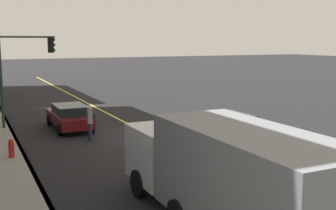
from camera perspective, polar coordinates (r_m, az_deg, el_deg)
name	(u,v)px	position (r m, az deg, el deg)	size (l,w,h in m)	color
ground	(150,136)	(22.50, -2.42, -4.16)	(200.00, 200.00, 0.00)	black
curb_edge	(20,148)	(20.87, -19.47, -5.48)	(80.00, 0.16, 0.15)	slate
lane_stripe_center	(150,135)	(22.49, -2.42, -4.14)	(80.00, 0.16, 0.01)	#D8CC4C
car_maroon	(70,116)	(24.61, -13.21, -1.49)	(4.67, 1.98, 1.42)	#591116
car_red	(230,129)	(20.55, 8.48, -3.26)	(4.00, 2.01, 1.52)	red
truck_gray	(227,174)	(11.17, 7.99, -9.31)	(8.47, 2.57, 2.93)	silver
pedestrian_with_backpack	(90,120)	(21.61, -10.51, -2.05)	(0.43, 0.39, 1.75)	#262D4C
traffic_light_mast	(22,63)	(25.16, -19.18, 5.37)	(0.28, 3.13, 5.52)	#1E3823
fire_hydrant	(11,150)	(18.95, -20.49, -5.74)	(0.24, 0.24, 0.94)	red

